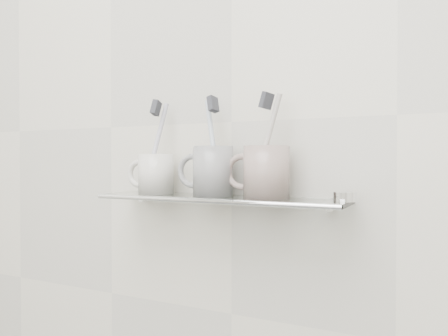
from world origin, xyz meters
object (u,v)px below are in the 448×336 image
Objects in this scene: mug_right at (266,172)px; mug_center at (213,171)px; shelf_glass at (218,199)px; mug_left at (156,174)px.

mug_center is at bearing -160.77° from mug_right.
shelf_glass is at bearing -157.87° from mug_right.
mug_center reaches higher than shelf_glass.
mug_right is at bearing 2.90° from shelf_glass.
shelf_glass is 0.11m from mug_right.
mug_center is (-0.01, 0.00, 0.05)m from shelf_glass.
shelf_glass is 0.05m from mug_center.
shelf_glass is at bearing -33.14° from mug_center.
mug_left is 0.86× the size of mug_right.
shelf_glass is 0.16m from mug_left.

